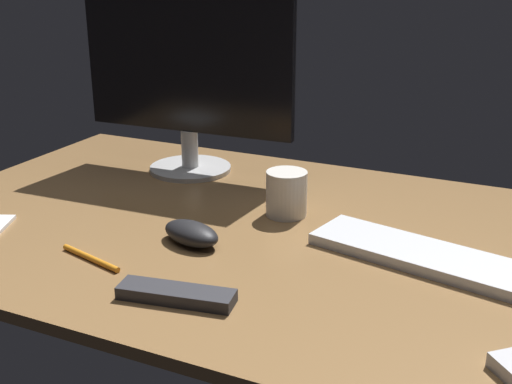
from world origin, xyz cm
name	(u,v)px	position (x,y,z in cm)	size (l,w,h in cm)	color
desk	(269,235)	(0.00, 0.00, 1.00)	(140.00, 84.00, 2.00)	olive
monitor	(187,73)	(-30.59, 24.17, 24.53)	(49.81, 18.65, 41.73)	#BBBBBB
keyboard	(421,255)	(27.56, -0.94, 2.94)	(36.36, 11.16, 1.87)	silver
computer_mouse	(191,233)	(-9.80, -10.97, 3.88)	(11.62, 6.31, 3.76)	black
tv_remote	(176,294)	(-1.67, -29.23, 2.96)	(17.26, 4.52, 1.91)	#2D2D33
coffee_mug	(284,193)	(-0.46, 8.16, 6.36)	(7.80, 7.80, 8.71)	silver
pen	(91,258)	(-21.22, -23.97, 2.49)	(0.97, 0.97, 13.84)	orange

